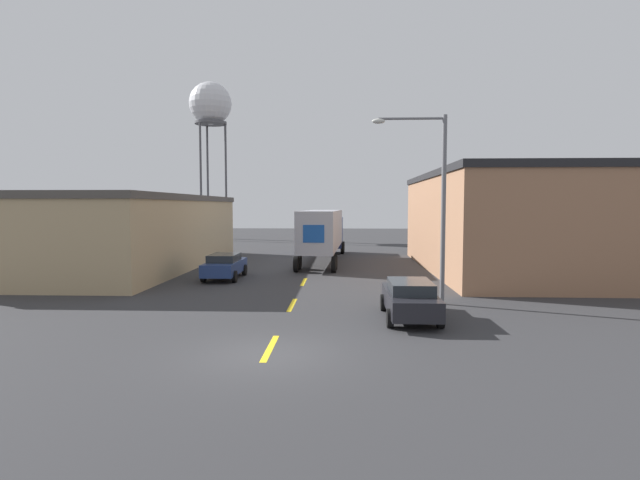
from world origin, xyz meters
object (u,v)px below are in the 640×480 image
object	(u,v)px
semi_truck	(324,230)
street_lamp	(434,194)
parked_car_right_near	(410,298)
parked_car_left_far	(225,265)
water_tower	(210,106)

from	to	relation	value
semi_truck	street_lamp	world-z (taller)	street_lamp
parked_car_right_near	parked_car_left_far	distance (m)	13.76
semi_truck	street_lamp	xyz separation A→B (m)	(5.41, -16.85, 2.42)
street_lamp	parked_car_right_near	bearing A→B (deg)	-115.37
parked_car_right_near	street_lamp	world-z (taller)	street_lamp
street_lamp	semi_truck	bearing A→B (deg)	107.79
parked_car_left_far	street_lamp	xyz separation A→B (m)	(10.84, -7.08, 4.00)
semi_truck	parked_car_right_near	bearing A→B (deg)	-75.98
parked_car_right_near	street_lamp	xyz separation A→B (m)	(1.38, 2.92, 4.00)
water_tower	street_lamp	size ratio (longest dim) A/B	2.44
semi_truck	street_lamp	distance (m)	17.86
parked_car_right_near	water_tower	bearing A→B (deg)	113.39
parked_car_right_near	water_tower	size ratio (longest dim) A/B	0.23
parked_car_right_near	water_tower	distance (m)	51.29
parked_car_left_far	water_tower	bearing A→B (deg)	105.89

